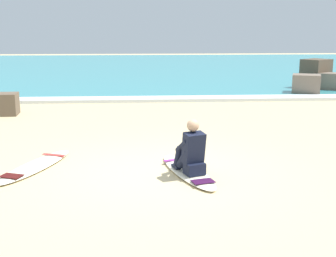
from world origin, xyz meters
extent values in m
plane|color=#CCB584|center=(0.00, 0.00, 0.00)|extent=(80.00, 80.00, 0.00)
cube|color=teal|center=(0.00, 22.01, 0.05)|extent=(80.00, 28.00, 0.10)
cube|color=white|center=(0.00, 8.31, 0.06)|extent=(80.00, 0.90, 0.11)
ellipsoid|color=#EFE5C6|center=(0.54, -0.07, 0.04)|extent=(1.07, 2.26, 0.07)
cube|color=purple|center=(0.38, 0.52, 0.07)|extent=(0.49, 0.22, 0.01)
cube|color=#351037|center=(0.72, -0.75, 0.07)|extent=(0.41, 0.33, 0.01)
cube|color=black|center=(0.62, -0.38, 0.18)|extent=(0.39, 0.36, 0.20)
cylinder|color=black|center=(0.46, -0.24, 0.33)|extent=(0.29, 0.43, 0.43)
cylinder|color=black|center=(0.37, -0.06, 0.30)|extent=(0.21, 0.29, 0.42)
cube|color=black|center=(0.34, 0.01, 0.10)|extent=(0.17, 0.24, 0.05)
cylinder|color=black|center=(0.65, -0.17, 0.33)|extent=(0.29, 0.43, 0.43)
cylinder|color=black|center=(0.59, 0.03, 0.30)|extent=(0.21, 0.29, 0.42)
cube|color=black|center=(0.57, 0.09, 0.10)|extent=(0.17, 0.24, 0.05)
cube|color=black|center=(0.61, -0.34, 0.53)|extent=(0.42, 0.40, 0.57)
sphere|color=tan|center=(0.60, -0.31, 0.92)|extent=(0.21, 0.21, 0.21)
cylinder|color=black|center=(0.42, -0.25, 0.55)|extent=(0.23, 0.40, 0.31)
cylinder|color=black|center=(0.68, -0.15, 0.55)|extent=(0.23, 0.40, 0.31)
ellipsoid|color=#EFE5C6|center=(-2.23, 0.43, 0.04)|extent=(1.28, 2.32, 0.07)
cube|color=red|center=(-2.01, 1.03, 0.07)|extent=(0.48, 0.26, 0.01)
cube|color=#4A1311|center=(-2.49, -0.26, 0.07)|extent=(0.42, 0.35, 0.01)
cube|color=brown|center=(7.12, 10.81, 0.64)|extent=(1.41, 1.36, 1.28)
cube|color=#756656|center=(7.60, 10.19, 0.38)|extent=(1.63, 1.35, 0.76)
cube|color=#756656|center=(6.17, 9.32, 0.40)|extent=(1.28, 1.19, 0.80)
cube|color=brown|center=(-4.24, 5.84, 0.32)|extent=(0.69, 0.72, 0.65)
camera|label=1|loc=(-0.31, -7.71, 2.50)|focal=48.29mm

